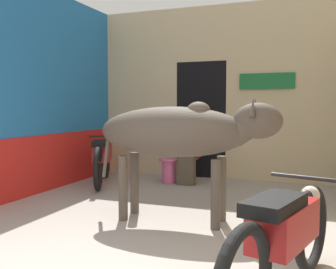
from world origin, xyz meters
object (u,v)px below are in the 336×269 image
motorcycle_far (102,157)px  motorcycle_near (284,236)px  plastic_stool (169,170)px  cow (182,133)px  shopkeeper_seated (189,147)px

motorcycle_far → motorcycle_near: bearing=-44.4°
plastic_stool → cow: bearing=-66.0°
motorcycle_near → shopkeeper_seated: size_ratio=1.56×
motorcycle_near → motorcycle_far: size_ratio=1.07×
plastic_stool → motorcycle_near: bearing=-59.0°
cow → motorcycle_near: 2.09m
shopkeeper_seated → plastic_stool: size_ratio=2.85×
plastic_stool → motorcycle_far: bearing=-155.7°
cow → motorcycle_far: size_ratio=1.21×
motorcycle_near → cow: bearing=129.2°
shopkeeper_seated → plastic_stool: 0.54m
cow → plastic_stool: bearing=114.0°
motorcycle_far → plastic_stool: bearing=24.3°
cow → shopkeeper_seated: bearing=105.5°
shopkeeper_seated → plastic_stool: (-0.35, -0.03, -0.41)m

